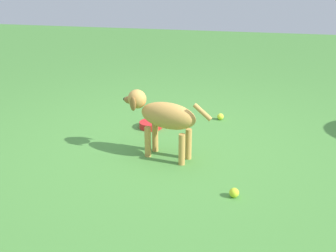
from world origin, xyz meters
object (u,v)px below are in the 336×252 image
water_bowl (151,125)px  tennis_ball_1 (220,117)px  dog (163,116)px  tennis_ball_0 (234,193)px

water_bowl → tennis_ball_1: bearing=-59.9°
dog → tennis_ball_0: (-0.51, -0.61, -0.32)m
dog → tennis_ball_1: size_ratio=11.55×
tennis_ball_0 → tennis_ball_1: (1.46, 0.24, 0.00)m
dog → tennis_ball_0: bearing=156.0°
tennis_ball_0 → tennis_ball_1: bearing=9.4°
tennis_ball_0 → tennis_ball_1: 1.48m
tennis_ball_1 → dog: bearing=158.8°
tennis_ball_0 → water_bowl: tennis_ball_0 is taller
dog → water_bowl: (0.59, 0.26, -0.32)m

